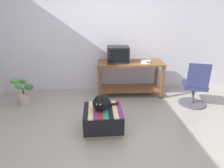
% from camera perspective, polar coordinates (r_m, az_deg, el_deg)
% --- Properties ---
extents(ground_plane, '(14.00, 14.00, 0.00)m').
position_cam_1_polar(ground_plane, '(2.89, 0.69, -16.45)').
color(ground_plane, '#9E9389').
extents(back_wall, '(8.00, 0.10, 2.60)m').
position_cam_1_polar(back_wall, '(4.36, -1.94, 15.00)').
color(back_wall, silver).
rests_on(back_wall, ground_plane).
extents(desk, '(1.42, 0.63, 0.75)m').
position_cam_1_polar(desk, '(4.14, 5.44, 3.41)').
color(desk, brown).
rests_on(desk, ground_plane).
extents(tv_monitor, '(0.47, 0.40, 0.32)m').
position_cam_1_polar(tv_monitor, '(4.07, 1.83, 8.98)').
color(tv_monitor, black).
rests_on(tv_monitor, desk).
extents(keyboard, '(0.40, 0.15, 0.02)m').
position_cam_1_polar(keyboard, '(3.92, 1.53, 6.34)').
color(keyboard, black).
rests_on(keyboard, desk).
extents(book, '(0.26, 0.33, 0.03)m').
position_cam_1_polar(book, '(4.09, 10.18, 6.65)').
color(book, white).
rests_on(book, desk).
extents(ottoman_with_blanket, '(0.59, 0.58, 0.36)m').
position_cam_1_polar(ottoman_with_blanket, '(3.01, -2.73, -10.63)').
color(ottoman_with_blanket, tan).
rests_on(ottoman_with_blanket, ground_plane).
extents(cat, '(0.45, 0.41, 0.28)m').
position_cam_1_polar(cat, '(2.89, -3.28, -5.59)').
color(cat, black).
rests_on(cat, ottoman_with_blanket).
extents(potted_plant, '(0.44, 0.33, 0.55)m').
position_cam_1_polar(potted_plant, '(4.13, -25.24, -2.43)').
color(potted_plant, '#B7A893').
rests_on(potted_plant, ground_plane).
extents(office_chair, '(0.53, 0.54, 0.89)m').
position_cam_1_polar(office_chair, '(3.99, 23.84, -0.97)').
color(office_chair, '#4C4C51').
rests_on(office_chair, ground_plane).
extents(stapler, '(0.06, 0.12, 0.04)m').
position_cam_1_polar(stapler, '(4.00, 10.76, 6.39)').
color(stapler, black).
rests_on(stapler, desk).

